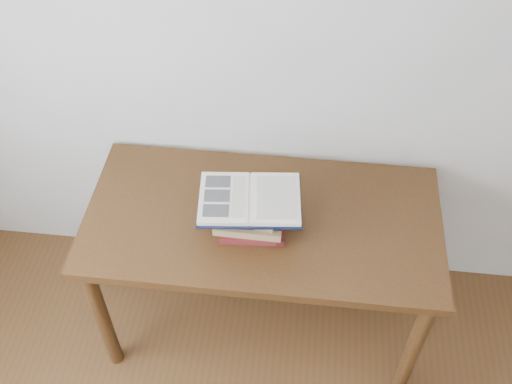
# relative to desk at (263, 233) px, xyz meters

# --- Properties ---
(desk) EXTENTS (1.37, 0.68, 0.73)m
(desk) POSITION_rel_desk_xyz_m (0.00, 0.00, 0.00)
(desk) COLOR #402C10
(desk) RESTS_ON ground
(book_stack) EXTENTS (0.27, 0.21, 0.15)m
(book_stack) POSITION_rel_desk_xyz_m (-0.04, -0.07, 0.17)
(book_stack) COLOR maroon
(book_stack) RESTS_ON desk
(open_book) EXTENTS (0.39, 0.29, 0.03)m
(open_book) POSITION_rel_desk_xyz_m (-0.04, -0.06, 0.26)
(open_book) COLOR black
(open_book) RESTS_ON book_stack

